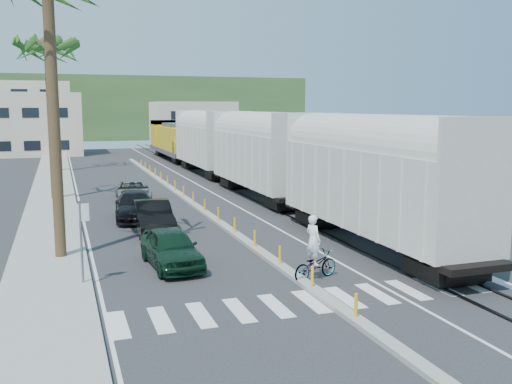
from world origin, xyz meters
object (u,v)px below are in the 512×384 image
street_sign (81,231)px  cyclist (315,259)px  car_lead (171,248)px  car_second (153,217)px

street_sign → cyclist: bearing=-13.2°
car_lead → car_second: car_second is taller
street_sign → car_second: street_sign is taller
street_sign → car_lead: bearing=24.0°
car_second → cyclist: cyclist is taller
car_lead → cyclist: (4.56, -3.35, -0.01)m
cyclist → street_sign: bearing=57.8°
car_lead → car_second: bearing=83.4°
car_second → cyclist: 10.55m
street_sign → car_lead: street_sign is taller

